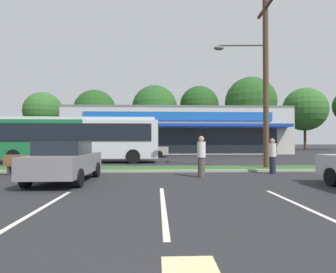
% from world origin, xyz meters
% --- Properties ---
extents(grass_median, '(56.00, 2.20, 0.12)m').
position_xyz_m(grass_median, '(0.00, 14.00, 0.06)').
color(grass_median, '#2D5B23').
rests_on(grass_median, ground_plane).
extents(curb_lip, '(56.00, 0.24, 0.12)m').
position_xyz_m(curb_lip, '(0.00, 12.78, 0.06)').
color(curb_lip, '#99968C').
rests_on(curb_lip, ground_plane).
extents(parking_stripe_0, '(0.12, 4.80, 0.01)m').
position_xyz_m(parking_stripe_0, '(-2.37, 5.19, 0.00)').
color(parking_stripe_0, silver).
rests_on(parking_stripe_0, ground_plane).
extents(parking_stripe_1, '(0.12, 4.80, 0.01)m').
position_xyz_m(parking_stripe_1, '(0.48, 5.74, 0.00)').
color(parking_stripe_1, silver).
rests_on(parking_stripe_1, ground_plane).
extents(parking_stripe_2, '(0.12, 4.80, 0.01)m').
position_xyz_m(parking_stripe_2, '(3.81, 5.14, 0.00)').
color(parking_stripe_2, silver).
rests_on(parking_stripe_2, ground_plane).
extents(storefront_building, '(27.06, 12.04, 5.70)m').
position_xyz_m(storefront_building, '(2.86, 35.35, 2.85)').
color(storefront_building, '#BCB7AD').
rests_on(storefront_building, ground_plane).
extents(tree_far_left, '(6.24, 6.24, 9.71)m').
position_xyz_m(tree_far_left, '(-18.66, 45.08, 6.58)').
color(tree_far_left, '#473323').
rests_on(tree_far_left, ground_plane).
extents(tree_left, '(6.72, 6.72, 9.68)m').
position_xyz_m(tree_left, '(-9.49, 42.49, 6.31)').
color(tree_left, '#473323').
rests_on(tree_left, ground_plane).
extents(tree_mid_left, '(7.53, 7.53, 10.77)m').
position_xyz_m(tree_mid_left, '(-0.05, 44.00, 7.00)').
color(tree_mid_left, '#473323').
rests_on(tree_mid_left, ground_plane).
extents(tree_mid, '(6.61, 6.61, 10.95)m').
position_xyz_m(tree_mid, '(7.55, 45.09, 7.62)').
color(tree_mid, '#473323').
rests_on(tree_mid, ground_plane).
extents(tree_mid_right, '(8.36, 8.36, 12.14)m').
position_xyz_m(tree_mid_right, '(15.80, 43.26, 7.95)').
color(tree_mid_right, '#473323').
rests_on(tree_mid_right, ground_plane).
extents(tree_right, '(7.54, 7.54, 10.91)m').
position_xyz_m(tree_right, '(26.32, 45.68, 7.13)').
color(tree_right, '#473323').
rests_on(tree_right, ground_plane).
extents(utility_pole, '(3.03, 2.40, 9.58)m').
position_xyz_m(utility_pole, '(6.21, 13.88, 5.13)').
color(utility_pole, '#4C3826').
rests_on(utility_pole, ground_plane).
extents(city_bus, '(11.56, 2.75, 3.25)m').
position_xyz_m(city_bus, '(-5.34, 19.09, 1.76)').
color(city_bus, '#196638').
rests_on(city_bus, ground_plane).
extents(bus_stop_bench, '(1.60, 0.45, 0.95)m').
position_xyz_m(bus_stop_bench, '(-5.85, 11.86, 0.50)').
color(bus_stop_bench, brown).
rests_on(bus_stop_bench, ground_plane).
extents(car_3, '(4.59, 1.97, 1.45)m').
position_xyz_m(car_3, '(-0.92, 25.82, 0.75)').
color(car_3, '#9E998C').
rests_on(car_3, ground_plane).
extents(car_5, '(1.97, 4.32, 1.56)m').
position_xyz_m(car_5, '(-3.19, 9.71, 0.80)').
color(car_5, slate).
rests_on(car_5, ground_plane).
extents(pedestrian_near_bench, '(0.34, 0.34, 1.69)m').
position_xyz_m(pedestrian_near_bench, '(5.86, 11.90, 0.85)').
color(pedestrian_near_bench, '#1E2338').
rests_on(pedestrian_near_bench, ground_plane).
extents(pedestrian_far, '(0.36, 0.36, 1.78)m').
position_xyz_m(pedestrian_far, '(2.24, 10.76, 0.90)').
color(pedestrian_far, '#47423D').
rests_on(pedestrian_far, ground_plane).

